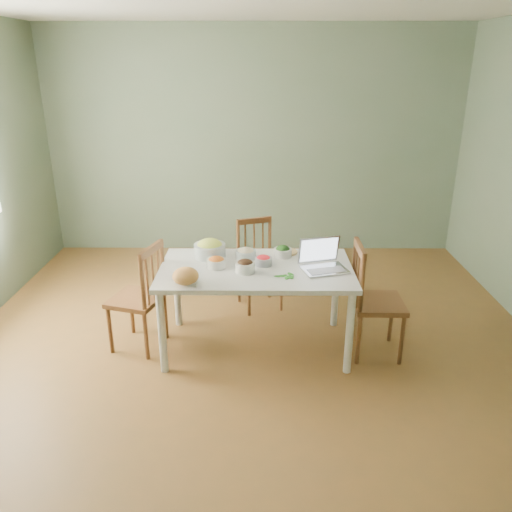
{
  "coord_description": "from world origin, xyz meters",
  "views": [
    {
      "loc": [
        0.07,
        -3.66,
        2.29
      ],
      "look_at": [
        0.04,
        0.08,
        0.83
      ],
      "focal_mm": 35.25,
      "sensor_mm": 36.0,
      "label": 1
    }
  ],
  "objects_px": {
    "chair_far": "(260,266)",
    "chair_right": "(378,300)",
    "bowl_squash": "(210,248)",
    "chair_left": "(136,296)",
    "bread_boule": "(186,276)",
    "laptop": "(325,256)",
    "dining_table": "(256,308)"
  },
  "relations": [
    {
      "from": "chair_far",
      "to": "chair_right",
      "type": "xyz_separation_m",
      "value": [
        0.96,
        -0.84,
        0.04
      ]
    },
    {
      "from": "chair_right",
      "to": "bowl_squash",
      "type": "relative_size",
      "value": 3.59
    },
    {
      "from": "chair_right",
      "to": "chair_far",
      "type": "bearing_deg",
      "value": 49.67
    },
    {
      "from": "chair_left",
      "to": "bread_boule",
      "type": "relative_size",
      "value": 4.68
    },
    {
      "from": "laptop",
      "to": "chair_right",
      "type": "bearing_deg",
      "value": -18.45
    },
    {
      "from": "bread_boule",
      "to": "dining_table",
      "type": "bearing_deg",
      "value": 31.59
    },
    {
      "from": "chair_left",
      "to": "bowl_squash",
      "type": "relative_size",
      "value": 3.48
    },
    {
      "from": "dining_table",
      "to": "bread_boule",
      "type": "height_order",
      "value": "bread_boule"
    },
    {
      "from": "chair_left",
      "to": "chair_right",
      "type": "relative_size",
      "value": 0.97
    },
    {
      "from": "dining_table",
      "to": "bread_boule",
      "type": "distance_m",
      "value": 0.75
    },
    {
      "from": "chair_right",
      "to": "bread_boule",
      "type": "relative_size",
      "value": 4.84
    },
    {
      "from": "dining_table",
      "to": "laptop",
      "type": "xyz_separation_m",
      "value": [
        0.55,
        -0.06,
        0.49
      ]
    },
    {
      "from": "chair_far",
      "to": "chair_right",
      "type": "height_order",
      "value": "chair_right"
    },
    {
      "from": "chair_left",
      "to": "chair_right",
      "type": "height_order",
      "value": "chair_right"
    },
    {
      "from": "chair_far",
      "to": "bread_boule",
      "type": "height_order",
      "value": "chair_far"
    },
    {
      "from": "dining_table",
      "to": "bowl_squash",
      "type": "bearing_deg",
      "value": 149.21
    },
    {
      "from": "dining_table",
      "to": "chair_far",
      "type": "bearing_deg",
      "value": 87.62
    },
    {
      "from": "bowl_squash",
      "to": "laptop",
      "type": "bearing_deg",
      "value": -17.31
    },
    {
      "from": "bowl_squash",
      "to": "laptop",
      "type": "distance_m",
      "value": 0.99
    },
    {
      "from": "bread_boule",
      "to": "laptop",
      "type": "bearing_deg",
      "value": 13.77
    },
    {
      "from": "chair_far",
      "to": "bowl_squash",
      "type": "distance_m",
      "value": 0.77
    },
    {
      "from": "chair_right",
      "to": "laptop",
      "type": "distance_m",
      "value": 0.58
    },
    {
      "from": "dining_table",
      "to": "chair_right",
      "type": "relative_size",
      "value": 1.63
    },
    {
      "from": "chair_far",
      "to": "chair_left",
      "type": "xyz_separation_m",
      "value": [
        -1.03,
        -0.75,
        0.03
      ]
    },
    {
      "from": "chair_right",
      "to": "bread_boule",
      "type": "bearing_deg",
      "value": 99.84
    },
    {
      "from": "chair_right",
      "to": "bread_boule",
      "type": "distance_m",
      "value": 1.56
    },
    {
      "from": "bread_boule",
      "to": "chair_right",
      "type": "bearing_deg",
      "value": 9.04
    },
    {
      "from": "bread_boule",
      "to": "bowl_squash",
      "type": "distance_m",
      "value": 0.57
    },
    {
      "from": "dining_table",
      "to": "chair_far",
      "type": "height_order",
      "value": "chair_far"
    },
    {
      "from": "chair_right",
      "to": "laptop",
      "type": "height_order",
      "value": "laptop"
    },
    {
      "from": "chair_left",
      "to": "chair_right",
      "type": "xyz_separation_m",
      "value": [
        1.99,
        -0.09,
        0.02
      ]
    },
    {
      "from": "dining_table",
      "to": "chair_left",
      "type": "relative_size",
      "value": 1.69
    }
  ]
}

